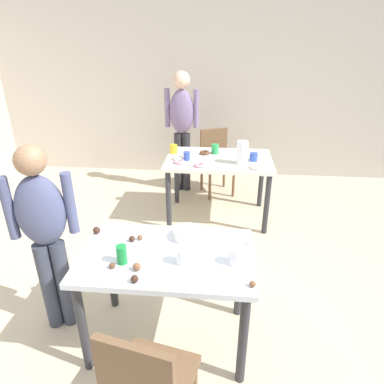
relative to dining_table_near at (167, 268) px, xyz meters
The scene contains 32 objects.
ground_plane 0.67m from the dining_table_near, 59.82° to the left, with size 6.40×6.40×0.00m, color beige.
wall_back 3.43m from the dining_table_near, 88.41° to the left, with size 6.40×0.10×2.60m, color #BCB2A3.
dining_table_near is the anchor object (origin of this frame).
dining_table_far 1.90m from the dining_table_near, 80.94° to the left, with size 1.20×0.78×0.75m.
chair_near_table 0.74m from the dining_table_near, 89.27° to the right, with size 0.48×0.48×0.87m.
chair_far_table 2.63m from the dining_table_near, 84.52° to the left, with size 0.52×0.52×0.87m.
person_girl_near 0.88m from the dining_table_near, behind, with size 0.45×0.28×1.44m.
person_adult_far 2.66m from the dining_table_near, 94.62° to the left, with size 0.45×0.22×1.62m.
mixing_bowl 0.28m from the dining_table_near, 58.96° to the left, with size 0.21×0.21×0.06m, color white.
soda_can 0.33m from the dining_table_near, 155.77° to the right, with size 0.07×0.07×0.12m, color #198438.
fork_near 0.35m from the dining_table_near, 24.20° to the right, with size 0.17×0.02×0.01m, color silver.
cup_near_0 0.22m from the dining_table_near, 36.69° to the right, with size 0.08×0.08×0.10m, color white.
cup_near_1 0.55m from the dining_table_near, ahead, with size 0.08×0.08×0.09m, color white.
cup_near_2 0.48m from the dining_table_near, ahead, with size 0.09×0.09×0.10m, color white.
cake_ball_0 0.55m from the dining_table_near, 11.33° to the left, with size 0.04×0.04×0.04m, color brown.
cake_ball_1 0.29m from the dining_table_near, 144.77° to the left, with size 0.04×0.04×0.04m, color brown.
cake_ball_2 0.38m from the dining_table_near, 149.61° to the right, with size 0.04×0.04×0.04m, color brown.
cake_ball_3 0.32m from the dining_table_near, 154.88° to the left, with size 0.04×0.04×0.04m, color #3D2319.
cake_ball_4 0.61m from the dining_table_near, 26.65° to the right, with size 0.04×0.04×0.04m, color brown.
cake_ball_5 0.35m from the dining_table_near, 115.45° to the right, with size 0.05×0.05×0.05m, color #3D2319.
cake_ball_6 0.59m from the dining_table_near, 159.62° to the left, with size 0.05×0.05×0.05m, color #3D2319.
cake_ball_7 0.27m from the dining_table_near, 129.83° to the right, with size 0.05×0.05×0.05m, color brown.
pitcher_far 1.83m from the dining_table_near, 72.35° to the left, with size 0.12×0.12×0.25m, color white.
cup_far_0 1.96m from the dining_table_near, 69.54° to the left, with size 0.09×0.09×0.09m, color #3351B2.
cup_far_1 1.79m from the dining_table_near, 91.89° to the left, with size 0.08×0.08×0.10m, color #3351B2.
cup_far_2 2.06m from the dining_table_near, 83.05° to the left, with size 0.09×0.09×0.11m, color green.
cup_far_3 2.03m from the dining_table_near, 96.73° to the left, with size 0.09×0.09×0.10m, color yellow.
donut_far_0 1.81m from the dining_table_near, 95.21° to the left, with size 0.12×0.12×0.04m, color white.
donut_far_1 1.69m from the dining_table_near, 94.44° to the left, with size 0.12×0.12×0.04m, color pink.
donut_far_2 2.02m from the dining_table_near, 86.35° to the left, with size 0.12×0.12×0.04m, color brown.
donut_far_3 1.75m from the dining_table_near, 66.16° to the left, with size 0.14×0.14×0.04m, color white.
donut_far_4 1.60m from the dining_table_near, 86.43° to the left, with size 0.12×0.12×0.04m, color pink.
Camera 1 is at (0.24, -1.99, 2.07)m, focal length 32.11 mm.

